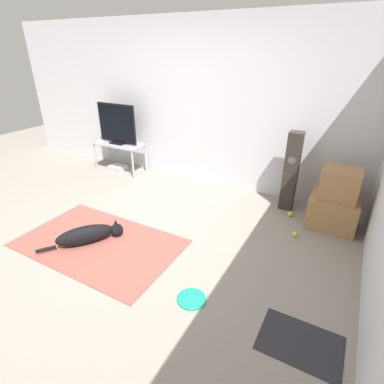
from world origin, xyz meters
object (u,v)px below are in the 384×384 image
(frisbee, at_px, (191,299))
(cardboard_box_upper, at_px, (340,184))
(tennis_ball_by_boxes, at_px, (295,234))
(tennis_ball_near_speaker, at_px, (290,214))
(cardboard_box_lower, at_px, (333,211))
(tv_stand, at_px, (119,147))
(dog, at_px, (89,234))
(floor_speaker, at_px, (291,172))
(tv, at_px, (117,124))
(game_console, at_px, (118,167))

(frisbee, distance_m, cardboard_box_upper, 2.29)
(tennis_ball_by_boxes, bearing_deg, tennis_ball_near_speaker, 108.89)
(frisbee, height_order, tennis_ball_by_boxes, tennis_ball_by_boxes)
(cardboard_box_lower, distance_m, cardboard_box_upper, 0.39)
(frisbee, height_order, tv_stand, tv_stand)
(dog, distance_m, tennis_ball_by_boxes, 2.48)
(floor_speaker, distance_m, tennis_ball_near_speaker, 0.58)
(dog, height_order, tv, tv)
(dog, relative_size, tv_stand, 0.87)
(frisbee, height_order, tennis_ball_near_speaker, tennis_ball_near_speaker)
(cardboard_box_upper, bearing_deg, floor_speaker, 161.11)
(frisbee, bearing_deg, tv_stand, 141.28)
(cardboard_box_upper, bearing_deg, tv, 177.04)
(frisbee, xyz_separation_m, tennis_ball_near_speaker, (0.45, 1.99, 0.02))
(floor_speaker, distance_m, tv, 3.08)
(tennis_ball_by_boxes, xyz_separation_m, tennis_ball_near_speaker, (-0.16, 0.48, 0.00))
(tennis_ball_by_boxes, bearing_deg, floor_speaker, 111.58)
(tv_stand, relative_size, tennis_ball_by_boxes, 14.33)
(floor_speaker, bearing_deg, cardboard_box_upper, -18.89)
(tv_stand, relative_size, game_console, 3.21)
(cardboard_box_upper, relative_size, floor_speaker, 0.40)
(dog, relative_size, game_console, 2.79)
(dog, distance_m, game_console, 2.38)
(dog, relative_size, cardboard_box_upper, 1.86)
(cardboard_box_lower, distance_m, tv_stand, 3.69)
(cardboard_box_upper, distance_m, tv, 3.70)
(cardboard_box_upper, distance_m, tv_stand, 3.69)
(tennis_ball_near_speaker, height_order, game_console, game_console)
(tv, bearing_deg, tv_stand, -90.00)
(frisbee, xyz_separation_m, tennis_ball_by_boxes, (0.62, 1.51, 0.02))
(cardboard_box_upper, height_order, tv_stand, cardboard_box_upper)
(tv_stand, bearing_deg, tennis_ball_near_speaker, -3.49)
(tv_stand, xyz_separation_m, tennis_ball_near_speaker, (3.17, -0.19, -0.42))
(tennis_ball_near_speaker, bearing_deg, tv, 176.46)
(tv, bearing_deg, floor_speaker, 0.44)
(tennis_ball_by_boxes, height_order, tennis_ball_near_speaker, same)
(cardboard_box_upper, bearing_deg, tennis_ball_near_speaker, -179.32)
(frisbee, xyz_separation_m, floor_speaker, (0.34, 2.21, 0.54))
(frisbee, distance_m, game_console, 3.55)
(game_console, bearing_deg, frisbee, -37.71)
(frisbee, height_order, floor_speaker, floor_speaker)
(tennis_ball_near_speaker, bearing_deg, frisbee, -102.83)
(cardboard_box_lower, relative_size, tv_stand, 0.61)
(floor_speaker, height_order, tennis_ball_by_boxes, floor_speaker)
(tv, bearing_deg, cardboard_box_upper, -2.96)
(cardboard_box_lower, relative_size, floor_speaker, 0.52)
(dog, bearing_deg, floor_speaker, 47.72)
(tv, distance_m, game_console, 0.83)
(tv_stand, height_order, tv, tv)
(cardboard_box_lower, height_order, tv, tv)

